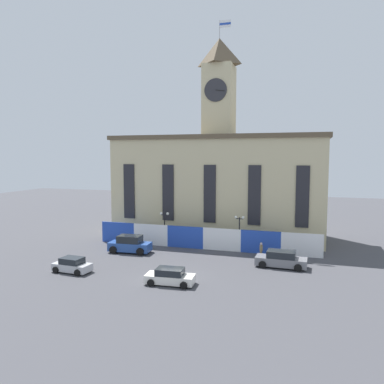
% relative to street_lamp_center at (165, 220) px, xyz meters
% --- Properties ---
extents(ground_plane, '(160.00, 160.00, 0.00)m').
position_rel_street_lamp_center_xyz_m(ground_plane, '(5.65, -12.84, -3.18)').
color(ground_plane, '#424247').
extents(civic_building, '(30.15, 10.55, 30.56)m').
position_rel_street_lamp_center_xyz_m(civic_building, '(5.65, 7.09, 4.91)').
color(civic_building, beige).
rests_on(civic_building, ground).
extents(banner_fence, '(28.72, 0.12, 2.78)m').
position_rel_street_lamp_center_xyz_m(banner_fence, '(5.65, -1.14, -1.79)').
color(banner_fence, '#2347B2').
rests_on(banner_fence, ground).
extents(street_lamp_center, '(1.26, 0.36, 4.30)m').
position_rel_street_lamp_center_xyz_m(street_lamp_center, '(0.00, 0.00, 0.00)').
color(street_lamp_center, black).
rests_on(street_lamp_center, ground).
extents(street_lamp_far_left, '(1.26, 0.36, 4.28)m').
position_rel_street_lamp_center_xyz_m(street_lamp_far_left, '(10.04, 0.00, -0.01)').
color(street_lamp_far_left, black).
rests_on(street_lamp_far_left, ground).
extents(car_white_taxi, '(4.63, 2.41, 1.50)m').
position_rel_street_lamp_center_xyz_m(car_white_taxi, '(6.24, -14.52, -2.49)').
color(car_white_taxi, white).
rests_on(car_white_taxi, ground).
extents(car_silver_hatch, '(4.01, 2.22, 1.50)m').
position_rel_street_lamp_center_xyz_m(car_silver_hatch, '(-4.52, -14.08, -2.49)').
color(car_silver_hatch, '#B7B7BC').
rests_on(car_silver_hatch, ground).
extents(car_gray_pickup, '(5.36, 2.50, 1.75)m').
position_rel_street_lamp_center_xyz_m(car_gray_pickup, '(15.59, -6.03, -2.37)').
color(car_gray_pickup, slate).
rests_on(car_gray_pickup, ground).
extents(car_blue_van, '(5.21, 2.61, 2.10)m').
position_rel_street_lamp_center_xyz_m(car_blue_van, '(-2.44, -5.34, -2.22)').
color(car_blue_van, '#284C99').
rests_on(car_blue_van, ground).
extents(pedestrian, '(0.45, 0.45, 1.73)m').
position_rel_street_lamp_center_xyz_m(pedestrian, '(13.10, -2.80, -2.24)').
color(pedestrian, olive).
rests_on(pedestrian, ground).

